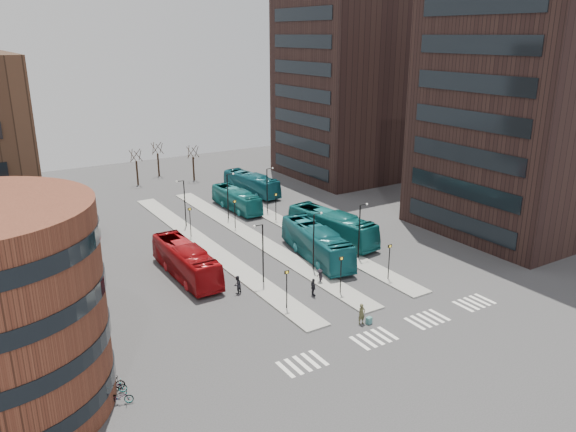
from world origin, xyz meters
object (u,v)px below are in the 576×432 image
commuter_b (313,287)px  commuter_c (320,276)px  traveller (362,314)px  bicycle_mid (112,383)px  teal_bus_c (332,226)px  teal_bus_d (251,184)px  teal_bus_a (316,243)px  bicycle_near (119,397)px  bicycle_far (114,387)px  suitcase (369,320)px  red_bus (186,261)px  commuter_a (237,285)px  teal_bus_b (236,199)px

commuter_b → commuter_c: bearing=-33.5°
traveller → bicycle_mid: 20.73m
traveller → teal_bus_c: bearing=65.1°
traveller → teal_bus_d: bearing=78.4°
teal_bus_a → commuter_b: 9.46m
bicycle_near → bicycle_far: bicycle_near is taller
traveller → commuter_c: size_ratio=1.25×
bicycle_near → suitcase: bearing=-68.5°
teal_bus_a → teal_bus_c: (4.73, 3.61, -0.00)m
bicycle_mid → teal_bus_a: bearing=-46.9°
suitcase → teal_bus_d: teal_bus_d is taller
suitcase → bicycle_far: (-21.19, 1.76, 0.17)m
red_bus → bicycle_near: red_bus is taller
red_bus → commuter_c: bearing=-39.0°
bicycle_far → commuter_a: bearing=-37.6°
teal_bus_d → bicycle_far: teal_bus_d is taller
teal_bus_a → traveller: size_ratio=6.94×
red_bus → teal_bus_d: size_ratio=1.05×
red_bus → teal_bus_d: red_bus is taller
teal_bus_b → teal_bus_d: bearing=45.9°
red_bus → commuter_b: 13.53m
suitcase → bicycle_mid: 21.31m
teal_bus_a → commuter_c: bearing=-112.8°
commuter_a → bicycle_far: bearing=8.4°
teal_bus_a → teal_bus_b: 20.74m
teal_bus_d → traveller: 42.65m
teal_bus_b → commuter_b: (-6.33, -28.30, -0.62)m
red_bus → commuter_b: red_bus is taller
teal_bus_d → bicycle_mid: 50.76m
teal_bus_a → bicycle_mid: 28.64m
commuter_b → bicycle_far: commuter_b is taller
teal_bus_c → commuter_c: size_ratio=8.64×
red_bus → bicycle_far: red_bus is taller
teal_bus_c → commuter_a: size_ratio=7.19×
suitcase → red_bus: size_ratio=0.05×
red_bus → traveller: bearing=-62.8°
suitcase → bicycle_near: size_ratio=0.32×
bicycle_far → teal_bus_c: bearing=-42.8°
teal_bus_d → bicycle_mid: bearing=-136.8°
commuter_c → bicycle_near: (-22.36, -8.58, -0.26)m
teal_bus_d → bicycle_mid: teal_bus_d is taller
bicycle_far → bicycle_near: bearing=-161.0°
teal_bus_b → bicycle_near: 43.82m
teal_bus_c → bicycle_mid: bearing=-160.1°
commuter_a → commuter_c: (7.99, -2.26, -0.15)m
teal_bus_a → bicycle_far: (-25.81, -12.78, -1.32)m
teal_bus_a → commuter_a: (-11.43, -3.31, -0.90)m
commuter_a → commuter_c: 8.30m
suitcase → teal_bus_d: 42.84m
suitcase → bicycle_far: size_ratio=0.34×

